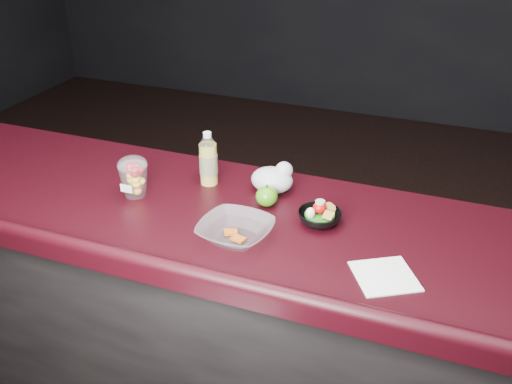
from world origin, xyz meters
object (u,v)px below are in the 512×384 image
at_px(green_apple, 267,196).
at_px(fruit_cup, 133,176).
at_px(takeout_bowl, 236,231).
at_px(snack_bowl, 319,216).
at_px(lemonade_bottle, 208,162).

bearing_deg(green_apple, fruit_cup, -168.04).
bearing_deg(fruit_cup, green_apple, 11.96).
relative_size(green_apple, takeout_bowl, 0.32).
height_order(snack_bowl, takeout_bowl, snack_bowl).
xyz_separation_m(snack_bowl, takeout_bowl, (-0.21, -0.18, 0.00)).
bearing_deg(green_apple, lemonade_bottle, 162.91).
bearing_deg(lemonade_bottle, takeout_bowl, -52.75).
height_order(green_apple, snack_bowl, green_apple).
bearing_deg(snack_bowl, lemonade_bottle, 164.37).
distance_m(green_apple, takeout_bowl, 0.22).
relative_size(green_apple, snack_bowl, 0.51).
bearing_deg(snack_bowl, takeout_bowl, -140.42).
xyz_separation_m(lemonade_bottle, fruit_cup, (-0.20, -0.17, -0.01)).
relative_size(lemonade_bottle, takeout_bowl, 0.83).
xyz_separation_m(green_apple, snack_bowl, (0.19, -0.05, -0.01)).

